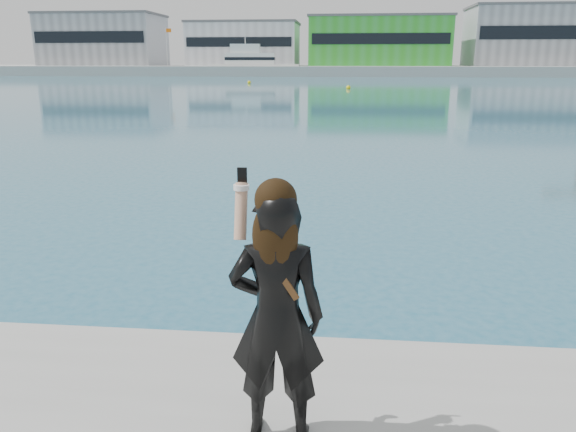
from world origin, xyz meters
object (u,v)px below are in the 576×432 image
(buoy_near, at_px, (348,89))
(buoy_far, at_px, (249,84))
(motor_yacht, at_px, (253,64))
(woman, at_px, (276,310))

(buoy_near, height_order, buoy_far, same)
(motor_yacht, height_order, buoy_far, motor_yacht)
(woman, bearing_deg, buoy_far, -82.00)
(motor_yacht, bearing_deg, buoy_far, -86.80)
(buoy_near, distance_m, woman, 62.19)
(motor_yacht, xyz_separation_m, buoy_far, (5.55, -38.31, -2.34))
(buoy_near, xyz_separation_m, woman, (-0.83, -62.17, 1.65))
(motor_yacht, bearing_deg, woman, -85.92)
(motor_yacht, relative_size, buoy_near, 36.49)
(motor_yacht, relative_size, woman, 10.81)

